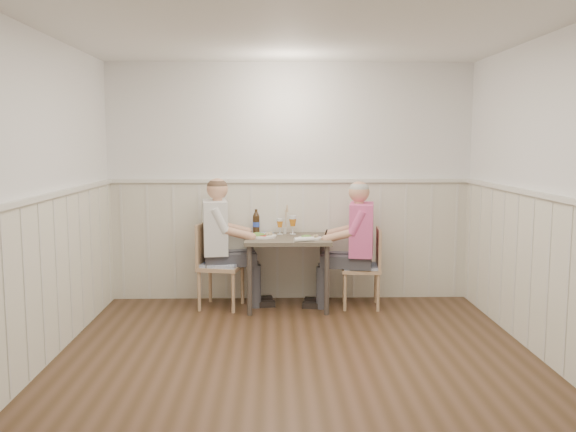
% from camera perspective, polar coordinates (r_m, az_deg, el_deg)
% --- Properties ---
extents(ground_plane, '(4.50, 4.50, 0.00)m').
position_cam_1_polar(ground_plane, '(4.80, 0.96, -14.39)').
color(ground_plane, '#422C19').
extents(room_shell, '(4.04, 4.54, 2.60)m').
position_cam_1_polar(room_shell, '(4.47, 1.00, 4.03)').
color(room_shell, white).
rests_on(room_shell, ground).
extents(wainscot, '(4.00, 4.49, 1.34)m').
position_cam_1_polar(wainscot, '(5.26, 0.67, -4.63)').
color(wainscot, silver).
rests_on(wainscot, ground).
extents(dining_table, '(0.88, 0.70, 0.75)m').
position_cam_1_polar(dining_table, '(6.40, -0.04, -2.93)').
color(dining_table, brown).
rests_on(dining_table, ground).
extents(chair_right, '(0.43, 0.43, 0.84)m').
position_cam_1_polar(chair_right, '(6.50, 7.32, -4.52)').
color(chair_right, tan).
rests_on(chair_right, ground).
extents(chair_left, '(0.51, 0.51, 0.90)m').
position_cam_1_polar(chair_left, '(6.48, -6.77, -4.27)').
color(chair_left, tan).
rests_on(chair_left, ground).
extents(man_in_pink, '(0.68, 0.48, 1.36)m').
position_cam_1_polar(man_in_pink, '(6.44, 6.47, -3.58)').
color(man_in_pink, '#3F3F47').
rests_on(man_in_pink, ground).
extents(diner_cream, '(0.69, 0.48, 1.39)m').
position_cam_1_polar(diner_cream, '(6.48, -6.44, -3.41)').
color(diner_cream, '#3F3F47').
rests_on(diner_cream, ground).
extents(plate_man, '(0.24, 0.24, 0.06)m').
position_cam_1_polar(plate_man, '(6.29, 2.01, -1.97)').
color(plate_man, white).
rests_on(plate_man, dining_table).
extents(plate_diner, '(0.30, 0.30, 0.08)m').
position_cam_1_polar(plate_diner, '(6.39, -2.57, -1.79)').
color(plate_diner, white).
rests_on(plate_diner, dining_table).
extents(beer_glass_a, '(0.08, 0.08, 0.20)m').
position_cam_1_polar(beer_glass_a, '(6.57, 0.45, -0.55)').
color(beer_glass_a, silver).
rests_on(beer_glass_a, dining_table).
extents(beer_glass_b, '(0.07, 0.07, 0.17)m').
position_cam_1_polar(beer_glass_b, '(6.57, -0.76, -0.72)').
color(beer_glass_b, silver).
rests_on(beer_glass_b, dining_table).
extents(beer_bottle, '(0.08, 0.08, 0.27)m').
position_cam_1_polar(beer_bottle, '(6.63, -3.00, -0.64)').
color(beer_bottle, black).
rests_on(beer_bottle, dining_table).
extents(rolled_napkin, '(0.21, 0.11, 0.05)m').
position_cam_1_polar(rolled_napkin, '(6.11, 1.51, -2.20)').
color(rolled_napkin, white).
rests_on(rolled_napkin, dining_table).
extents(grass_vase, '(0.04, 0.04, 0.34)m').
position_cam_1_polar(grass_vase, '(6.60, -0.29, -0.39)').
color(grass_vase, silver).
rests_on(grass_vase, dining_table).
extents(gingham_mat, '(0.29, 0.24, 0.01)m').
position_cam_1_polar(gingham_mat, '(6.62, -2.58, -1.66)').
color(gingham_mat, '#5D74B2').
rests_on(gingham_mat, dining_table).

